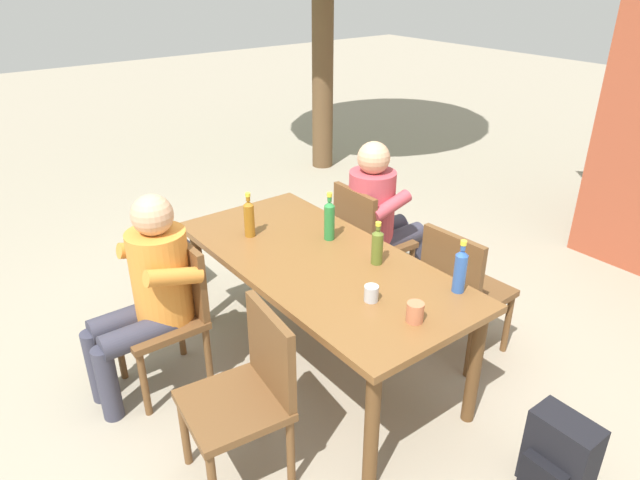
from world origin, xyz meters
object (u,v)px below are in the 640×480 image
Objects in this scene: person_in_white_shirt at (148,288)px; backpack_by_near_side at (177,263)px; chair_far_left at (367,237)px; cup_steel at (371,293)px; dining_table at (320,272)px; cup_terracotta at (415,312)px; person_in_plaid_shirt at (380,212)px; bottle_green at (329,219)px; backpack_by_far_side at (558,457)px; bottle_olive at (377,246)px; bottle_amber at (249,218)px; chair_near_left at (171,308)px; chair_near_right at (249,389)px; bottle_blue at (460,270)px; chair_far_right at (461,287)px.

person_in_white_shirt is 3.09× the size of backpack_by_near_side.
cup_steel is at bearing -40.99° from chair_far_left.
cup_terracotta reaches higher than dining_table.
person_in_plaid_shirt reaches higher than backpack_by_near_side.
chair_far_left is 0.20m from person_in_plaid_shirt.
cup_terracotta reaches higher than cup_steel.
backpack_by_near_side is at bearing -134.49° from chair_far_left.
backpack_by_far_side is at bearing 4.13° from bottle_green.
person_in_plaid_shirt is 4.72× the size of bottle_olive.
bottle_amber is at bearing -162.45° from dining_table.
bottle_amber is at bearing -94.66° from chair_far_left.
chair_near_left is 1.00× the size of chair_far_left.
cup_terracotta is at bearing 66.11° from chair_near_right.
chair_far_left is 0.91m from bottle_olive.
cup_steel is 2.02m from backpack_by_near_side.
cup_terracotta is 0.23× the size of backpack_by_far_side.
chair_near_left is 1.41m from cup_terracotta.
bottle_amber reaches higher than chair_near_right.
cup_steel is at bearing 40.71° from person_in_white_shirt.
bottle_amber is 0.67× the size of backpack_by_far_side.
chair_near_left is 1.60m from bottle_blue.
backpack_by_near_side is at bearing 150.60° from person_in_white_shirt.
dining_table is at bearing 173.14° from cup_steel.
bottle_blue reaches higher than bottle_amber.
bottle_blue reaches higher than chair_near_left.
chair_near_right is 2.28× the size of backpack_by_near_side.
bottle_blue is at bearing 98.38° from cup_terracotta.
backpack_by_far_side is (0.97, -0.43, -0.29)m from chair_far_right.
bottle_blue is (0.87, 0.15, -0.01)m from bottle_green.
bottle_blue is 0.38m from cup_terracotta.
person_in_plaid_shirt is 0.73m from bottle_green.
bottle_blue is at bearing 47.01° from person_in_white_shirt.
person_in_white_shirt reaches higher than cup_terracotta.
chair_near_left is at bearing -89.98° from person_in_plaid_shirt.
bottle_blue is (1.12, -0.50, 0.21)m from person_in_plaid_shirt.
bottle_green is at bearing -176.95° from bottle_olive.
bottle_olive is at bearing 44.18° from dining_table.
bottle_blue is at bearing -23.97° from person_in_plaid_shirt.
person_in_white_shirt is at bearing -29.40° from backpack_by_near_side.
dining_table is at bearing -63.57° from person_in_plaid_shirt.
chair_near_left is 2.09× the size of backpack_by_far_side.
bottle_blue is (0.27, -0.39, 0.37)m from chair_far_right.
cup_steel is at bearing -44.72° from person_in_plaid_shirt.
chair_far_left reaches higher than cup_terracotta.
backpack_by_near_side is (-1.00, 0.57, -0.47)m from person_in_white_shirt.
bottle_olive reaches higher than backpack_by_far_side.
chair_near_left is at bearing 179.96° from chair_near_right.
chair_far_right is at bearing 90.22° from chair_near_right.
cup_terracotta reaches higher than backpack_by_near_side.
person_in_plaid_shirt reaches higher than chair_far_left.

